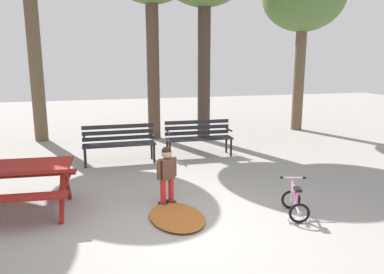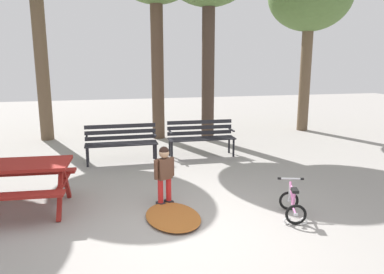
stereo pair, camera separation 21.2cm
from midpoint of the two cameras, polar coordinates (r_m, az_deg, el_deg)
name	(u,v)px [view 2 (the right image)]	position (r m, az deg, el deg)	size (l,w,h in m)	color
ground	(187,232)	(5.10, 0.46, -14.57)	(36.00, 36.00, 0.00)	gray
picnic_table	(8,175)	(6.11, -25.92, -5.32)	(1.90, 1.47, 0.79)	maroon
park_bench_far_left	(121,140)	(8.40, -10.27, -0.46)	(1.60, 0.47, 0.85)	#232328
park_bench_left	(201,135)	(8.84, 2.08, 0.32)	(1.62, 0.52, 0.85)	#232328
child_standing	(164,171)	(5.79, -3.29, -5.39)	(0.34, 0.24, 0.96)	red
kids_bicycle	(292,204)	(5.68, 16.44, -10.03)	(0.50, 0.62, 0.54)	black
leaf_pile	(173,216)	(5.47, -1.85, -12.28)	(1.11, 0.78, 0.07)	#9E5623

